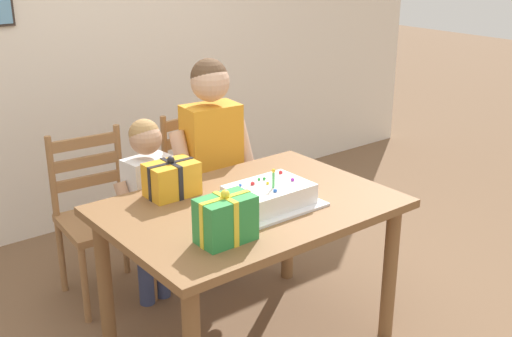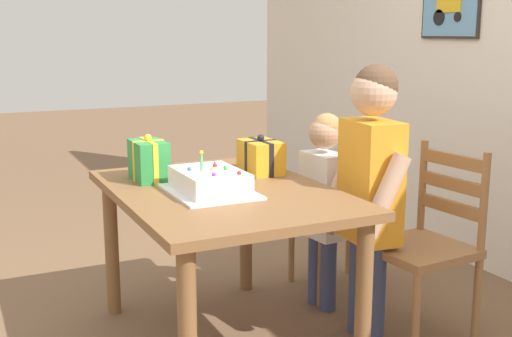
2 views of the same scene
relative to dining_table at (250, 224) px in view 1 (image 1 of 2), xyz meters
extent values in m
cube|color=silver|center=(0.00, 1.87, 0.65)|extent=(6.40, 0.08, 2.60)
cube|color=brown|center=(0.00, 0.00, 0.08)|extent=(1.30, 0.92, 0.04)
cylinder|color=brown|center=(0.57, -0.38, -0.29)|extent=(0.07, 0.07, 0.71)
cylinder|color=brown|center=(-0.57, 0.38, -0.29)|extent=(0.07, 0.07, 0.71)
cylinder|color=brown|center=(0.57, 0.38, -0.29)|extent=(0.07, 0.07, 0.71)
cube|color=silver|center=(0.05, -0.08, 0.11)|extent=(0.44, 0.34, 0.01)
cube|color=white|center=(0.05, -0.08, 0.16)|extent=(0.36, 0.26, 0.09)
cylinder|color=#56C666|center=(0.05, -0.11, 0.24)|extent=(0.01, 0.01, 0.07)
sphere|color=yellow|center=(0.05, -0.11, 0.29)|extent=(0.02, 0.02, 0.02)
sphere|color=red|center=(-0.01, -0.03, 0.21)|extent=(0.02, 0.02, 0.02)
sphere|color=yellow|center=(0.05, -0.07, 0.21)|extent=(0.01, 0.01, 0.01)
sphere|color=purple|center=(0.17, -0.11, 0.21)|extent=(0.02, 0.02, 0.02)
sphere|color=blue|center=(-0.06, -0.01, 0.21)|extent=(0.01, 0.01, 0.01)
sphere|color=blue|center=(0.02, -0.16, 0.21)|extent=(0.02, 0.02, 0.02)
sphere|color=green|center=(0.07, -0.02, 0.21)|extent=(0.01, 0.01, 0.01)
sphere|color=red|center=(0.19, 0.00, 0.21)|extent=(0.02, 0.02, 0.02)
sphere|color=green|center=(0.05, -0.01, 0.21)|extent=(0.01, 0.01, 0.01)
cube|color=#2D8E42|center=(-0.31, -0.24, 0.20)|extent=(0.23, 0.14, 0.19)
cube|color=yellow|center=(-0.31, -0.24, 0.20)|extent=(0.23, 0.02, 0.19)
cube|color=yellow|center=(-0.31, -0.24, 0.20)|extent=(0.02, 0.15, 0.19)
sphere|color=yellow|center=(-0.31, -0.24, 0.31)|extent=(0.04, 0.04, 0.04)
cube|color=gold|center=(-0.23, 0.30, 0.19)|extent=(0.23, 0.16, 0.16)
cube|color=black|center=(-0.23, 0.30, 0.19)|extent=(0.24, 0.02, 0.17)
cube|color=black|center=(-0.23, 0.30, 0.19)|extent=(0.02, 0.17, 0.17)
sphere|color=black|center=(-0.23, 0.30, 0.28)|extent=(0.04, 0.04, 0.04)
cube|color=#996B42|center=(-0.35, 0.84, -0.20)|extent=(0.45, 0.45, 0.04)
cylinder|color=#996B42|center=(-0.18, 0.64, -0.43)|extent=(0.04, 0.04, 0.43)
cylinder|color=#996B42|center=(-0.56, 0.67, -0.43)|extent=(0.04, 0.04, 0.43)
cylinder|color=#996B42|center=(-0.15, 1.01, -0.43)|extent=(0.04, 0.04, 0.43)
cylinder|color=#996B42|center=(-0.53, 1.04, -0.43)|extent=(0.04, 0.04, 0.43)
cylinder|color=#996B42|center=(-0.15, 1.01, 0.05)|extent=(0.04, 0.04, 0.45)
cylinder|color=#996B42|center=(-0.53, 1.04, 0.05)|extent=(0.04, 0.04, 0.45)
cube|color=#996B42|center=(-0.34, 1.03, -0.02)|extent=(0.36, 0.05, 0.06)
cube|color=#996B42|center=(-0.34, 1.03, 0.09)|extent=(0.36, 0.05, 0.06)
cube|color=#996B42|center=(-0.34, 1.03, 0.21)|extent=(0.36, 0.05, 0.06)
cube|color=#996B42|center=(0.35, 0.84, -0.20)|extent=(0.45, 0.45, 0.04)
cylinder|color=#996B42|center=(0.56, 0.67, -0.43)|extent=(0.04, 0.04, 0.43)
cylinder|color=#996B42|center=(0.18, 0.63, -0.43)|extent=(0.04, 0.04, 0.43)
cylinder|color=#996B42|center=(0.53, 1.05, -0.43)|extent=(0.04, 0.04, 0.43)
cylinder|color=#996B42|center=(0.15, 1.01, -0.43)|extent=(0.04, 0.04, 0.43)
cylinder|color=#996B42|center=(0.53, 1.05, 0.05)|extent=(0.04, 0.04, 0.45)
cylinder|color=#996B42|center=(0.15, 1.01, 0.05)|extent=(0.04, 0.04, 0.45)
cube|color=#996B42|center=(0.34, 1.03, -0.02)|extent=(0.36, 0.05, 0.06)
cube|color=#996B42|center=(0.34, 1.03, 0.09)|extent=(0.36, 0.05, 0.06)
cube|color=#996B42|center=(0.34, 1.03, 0.21)|extent=(0.36, 0.05, 0.06)
cylinder|color=#38426B|center=(0.30, 0.63, -0.40)|extent=(0.10, 0.10, 0.49)
cylinder|color=#38426B|center=(0.16, 0.65, -0.40)|extent=(0.10, 0.10, 0.49)
cube|color=orange|center=(0.23, 0.64, 0.12)|extent=(0.32, 0.21, 0.56)
cylinder|color=tan|center=(0.42, 0.58, 0.10)|extent=(0.10, 0.24, 0.37)
cylinder|color=tan|center=(0.04, 0.62, 0.10)|extent=(0.10, 0.24, 0.37)
sphere|color=tan|center=(0.23, 0.64, 0.53)|extent=(0.21, 0.21, 0.21)
sphere|color=brown|center=(0.23, 0.65, 0.55)|extent=(0.20, 0.20, 0.20)
cylinder|color=#38426B|center=(-0.12, 0.64, -0.45)|extent=(0.08, 0.08, 0.39)
cylinder|color=#38426B|center=(-0.23, 0.63, -0.45)|extent=(0.08, 0.08, 0.39)
cube|color=white|center=(-0.17, 0.64, -0.03)|extent=(0.26, 0.17, 0.45)
cylinder|color=tan|center=(-0.02, 0.63, -0.05)|extent=(0.08, 0.19, 0.30)
cylinder|color=tan|center=(-0.32, 0.59, -0.05)|extent=(0.08, 0.19, 0.30)
sphere|color=tan|center=(-0.17, 0.64, 0.29)|extent=(0.17, 0.17, 0.17)
sphere|color=#A87F4C|center=(-0.17, 0.65, 0.31)|extent=(0.16, 0.16, 0.16)
camera|label=1|loc=(-1.65, -2.14, 1.26)|focal=44.85mm
camera|label=2|loc=(2.63, -1.10, 0.79)|focal=45.87mm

